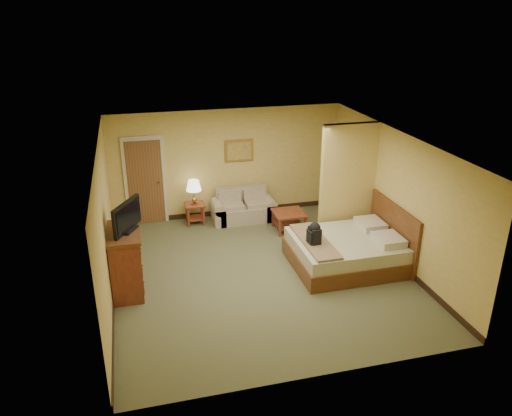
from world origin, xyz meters
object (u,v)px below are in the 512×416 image
object	(u,v)px
dresser	(126,261)
loveseat	(243,210)
coffee_table	(289,217)
bed	(351,250)

from	to	relation	value
dresser	loveseat	bearing A→B (deg)	43.40
coffee_table	bed	size ratio (longest dim) A/B	0.32
loveseat	bed	world-z (taller)	bed
loveseat	coffee_table	world-z (taller)	loveseat
dresser	bed	size ratio (longest dim) A/B	0.55
coffee_table	bed	world-z (taller)	bed
coffee_table	dresser	xyz separation A→B (m)	(-3.62, -1.76, 0.28)
coffee_table	dresser	world-z (taller)	dresser
loveseat	coffee_table	xyz separation A→B (m)	(0.87, -0.84, 0.07)
bed	dresser	bearing A→B (deg)	178.69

